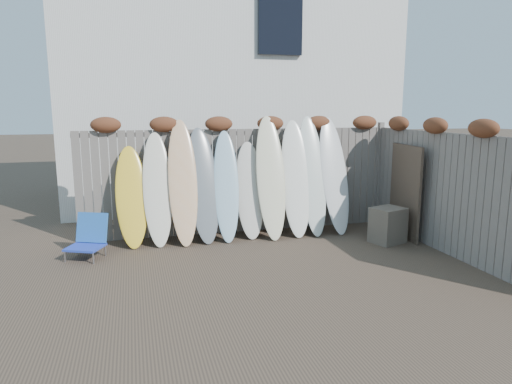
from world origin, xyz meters
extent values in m
plane|color=#493A2D|center=(0.00, 0.00, 0.00)|extent=(80.00, 80.00, 0.00)
cube|color=slate|center=(0.00, 2.40, 1.00)|extent=(6.00, 0.10, 2.00)
cube|color=slate|center=(3.00, 2.40, 1.05)|extent=(0.10, 0.10, 2.10)
ellipsoid|color=brown|center=(-2.40, 2.36, 2.10)|extent=(0.52, 0.28, 0.28)
ellipsoid|color=brown|center=(-1.40, 2.36, 2.10)|extent=(0.52, 0.28, 0.28)
ellipsoid|color=brown|center=(-0.40, 2.36, 2.10)|extent=(0.52, 0.28, 0.28)
ellipsoid|color=brown|center=(0.60, 2.36, 2.10)|extent=(0.52, 0.28, 0.28)
ellipsoid|color=brown|center=(1.60, 2.36, 2.10)|extent=(0.52, 0.28, 0.28)
ellipsoid|color=brown|center=(2.60, 2.36, 2.10)|extent=(0.52, 0.28, 0.28)
cube|color=slate|center=(3.00, 0.20, 1.00)|extent=(0.10, 4.40, 2.00)
ellipsoid|color=brown|center=(2.96, -0.50, 2.10)|extent=(0.28, 0.56, 0.28)
ellipsoid|color=brown|center=(2.96, 0.60, 2.10)|extent=(0.28, 0.56, 0.28)
ellipsoid|color=brown|center=(2.96, 1.70, 2.10)|extent=(0.28, 0.56, 0.28)
cube|color=silver|center=(0.50, 6.50, 3.00)|extent=(8.00, 5.00, 6.00)
cube|color=black|center=(1.30, 3.95, 4.20)|extent=(1.00, 0.12, 1.30)
cube|color=blue|center=(-2.78, 1.42, 0.20)|extent=(0.67, 0.63, 0.03)
cube|color=blue|center=(-2.67, 1.64, 0.46)|extent=(0.54, 0.36, 0.48)
cylinder|color=#A8A7AF|center=(-3.08, 1.34, 0.10)|extent=(0.03, 0.03, 0.20)
cylinder|color=#BBBBC3|center=(-2.92, 1.69, 0.10)|extent=(0.03, 0.03, 0.20)
cylinder|color=#B6B7BE|center=(-2.64, 1.14, 0.10)|extent=(0.03, 0.03, 0.20)
cylinder|color=#A4A4AB|center=(-2.48, 1.50, 0.10)|extent=(0.03, 0.03, 0.20)
cube|color=#443C33|center=(2.39, 0.97, 0.32)|extent=(0.66, 0.60, 0.64)
cube|color=#3F3626|center=(2.88, 1.24, 0.86)|extent=(0.20, 1.15, 1.73)
ellipsoid|color=yellow|center=(-2.03, 1.99, 0.87)|extent=(0.56, 0.65, 1.74)
ellipsoid|color=silver|center=(-1.58, 2.00, 0.99)|extent=(0.51, 0.70, 1.98)
ellipsoid|color=#FEC676|center=(-1.14, 1.96, 1.10)|extent=(0.52, 0.78, 2.20)
ellipsoid|color=slate|center=(-0.77, 1.98, 1.02)|extent=(0.61, 0.77, 2.05)
ellipsoid|color=#9DC5DB|center=(-0.35, 1.95, 1.00)|extent=(0.52, 0.75, 1.99)
ellipsoid|color=silver|center=(0.10, 2.02, 0.89)|extent=(0.58, 0.68, 1.78)
ellipsoid|color=beige|center=(0.48, 1.92, 1.13)|extent=(0.58, 0.82, 2.25)
ellipsoid|color=white|center=(0.98, 1.95, 1.09)|extent=(0.62, 0.82, 2.17)
ellipsoid|color=silver|center=(1.32, 1.95, 1.12)|extent=(0.53, 0.80, 2.25)
ellipsoid|color=silver|center=(1.77, 1.95, 1.11)|extent=(0.60, 0.82, 2.22)
camera|label=1|loc=(-1.98, -6.06, 2.39)|focal=32.00mm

